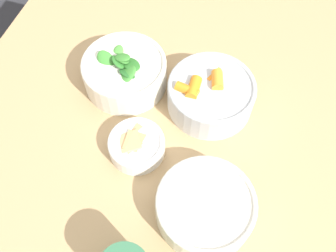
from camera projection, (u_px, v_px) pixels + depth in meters
name	position (u px, v px, depth m)	size (l,w,h in m)	color
ground_plane	(183.00, 225.00, 1.41)	(10.00, 10.00, 0.00)	#2D2D33
dining_table	(193.00, 150.00, 0.87)	(0.97, 1.03, 0.74)	tan
bowl_carrots	(210.00, 94.00, 0.77)	(0.18, 0.18, 0.08)	silver
bowl_greens	(125.00, 72.00, 0.80)	(0.18, 0.18, 0.09)	silver
bowl_beans_hotdog	(205.00, 207.00, 0.66)	(0.18, 0.18, 0.06)	silver
bowl_cookies	(137.00, 145.00, 0.73)	(0.11, 0.11, 0.05)	white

